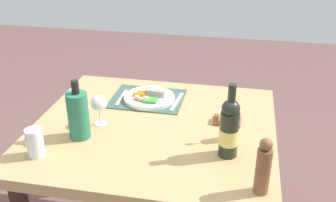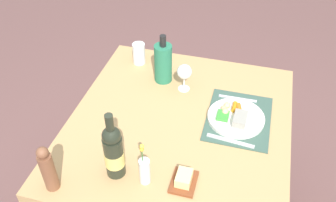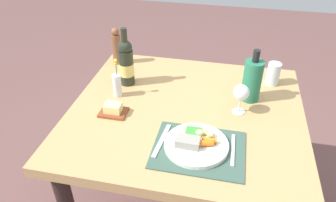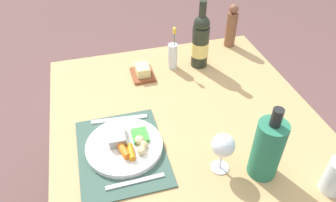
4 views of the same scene
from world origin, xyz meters
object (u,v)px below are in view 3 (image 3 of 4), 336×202
object	(u,v)px
wine_bottle	(126,63)
flower_vase	(117,84)
dining_table	(185,126)
wine_glass	(241,93)
pepper_mill	(117,47)
butter_dish	(113,110)
fork	(162,140)
dinner_plate	(196,143)
knife	(233,150)
cooler_bottle	(252,80)
water_tumbler	(273,75)

from	to	relation	value
wine_bottle	flower_vase	world-z (taller)	wine_bottle
dining_table	wine_glass	bearing A→B (deg)	8.12
pepper_mill	butter_dish	xyz separation A→B (m)	(0.15, -0.50, -0.09)
dining_table	wine_bottle	xyz separation A→B (m)	(-0.36, 0.18, 0.23)
fork	butter_dish	bearing A→B (deg)	156.78
fork	wine_glass	world-z (taller)	wine_glass
fork	flower_vase	world-z (taller)	flower_vase
wine_bottle	pepper_mill	bearing A→B (deg)	121.58
dinner_plate	knife	size ratio (longest dim) A/B	1.42
fork	cooler_bottle	bearing A→B (deg)	54.19
dinner_plate	cooler_bottle	size ratio (longest dim) A/B	0.99
knife	wine_bottle	size ratio (longest dim) A/B	0.60
fork	water_tumbler	xyz separation A→B (m)	(0.49, 0.59, 0.05)
pepper_mill	flower_vase	bearing A→B (deg)	-70.51
water_tumbler	flower_vase	distance (m)	0.84
water_tumbler	flower_vase	xyz separation A→B (m)	(-0.79, -0.29, 0.01)
butter_dish	cooler_bottle	bearing A→B (deg)	22.63
wine_bottle	water_tumbler	world-z (taller)	wine_bottle
wine_glass	flower_vase	bearing A→B (deg)	178.75
dinner_plate	dining_table	bearing A→B (deg)	108.16
cooler_bottle	pepper_mill	bearing A→B (deg)	163.62
knife	cooler_bottle	world-z (taller)	cooler_bottle
water_tumbler	pepper_mill	bearing A→B (deg)	176.49
butter_dish	flower_vase	bearing A→B (deg)	101.27
butter_dish	cooler_bottle	distance (m)	0.70
knife	water_tumbler	distance (m)	0.62
wine_glass	pepper_mill	bearing A→B (deg)	154.17
cooler_bottle	fork	bearing A→B (deg)	-131.34
pepper_mill	flower_vase	xyz separation A→B (m)	(0.12, -0.35, -0.04)
wine_bottle	flower_vase	distance (m)	0.14
dining_table	cooler_bottle	distance (m)	0.41
flower_vase	knife	bearing A→B (deg)	-26.18
dining_table	water_tumbler	bearing A→B (deg)	38.88
dinner_plate	fork	size ratio (longest dim) A/B	1.25
knife	pepper_mill	xyz separation A→B (m)	(-0.73, 0.64, 0.10)
dinner_plate	fork	world-z (taller)	dinner_plate
wine_glass	cooler_bottle	bearing A→B (deg)	68.65
dinner_plate	water_tumbler	distance (m)	0.69
knife	butter_dish	bearing A→B (deg)	164.84
dining_table	water_tumbler	distance (m)	0.56
dining_table	dinner_plate	distance (m)	0.30
wine_bottle	wine_glass	world-z (taller)	wine_bottle
wine_glass	cooler_bottle	world-z (taller)	cooler_bottle
knife	pepper_mill	size ratio (longest dim) A/B	0.85
pepper_mill	flower_vase	world-z (taller)	pepper_mill
wine_glass	flower_vase	world-z (taller)	flower_vase
dining_table	wine_glass	size ratio (longest dim) A/B	7.51
wine_bottle	cooler_bottle	distance (m)	0.66
cooler_bottle	butter_dish	bearing A→B (deg)	-157.37
wine_glass	water_tumbler	bearing A→B (deg)	60.87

